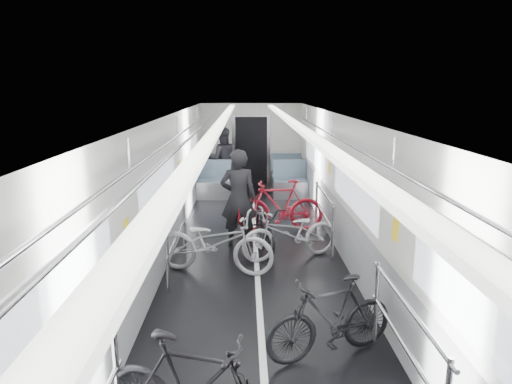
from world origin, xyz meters
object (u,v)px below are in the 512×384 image
at_px(bike_right_mid, 290,233).
at_px(person_seated, 223,159).
at_px(bike_right_near, 331,317).
at_px(person_standing, 238,198).
at_px(bike_left_far, 215,242).
at_px(bike_right_far, 280,206).
at_px(bike_aisle, 265,225).

distance_m(bike_right_mid, person_seated, 5.55).
relative_size(bike_right_near, bike_right_mid, 0.88).
xyz_separation_m(bike_right_near, person_standing, (-1.04, 3.59, 0.44)).
distance_m(bike_left_far, person_standing, 1.37).
xyz_separation_m(bike_right_near, bike_right_far, (-0.22, 4.43, 0.08)).
height_order(bike_left_far, bike_right_mid, bike_left_far).
bearing_deg(person_standing, bike_aisle, 167.49).
relative_size(bike_aisle, person_seated, 0.88).
bearing_deg(bike_aisle, bike_right_near, -90.26).
bearing_deg(bike_right_mid, bike_left_far, -83.75).
distance_m(bike_left_far, bike_right_far, 2.40).
bearing_deg(bike_left_far, person_seated, 14.61).
distance_m(bike_right_far, bike_aisle, 1.00).
bearing_deg(bike_aisle, bike_right_mid, -64.96).
bearing_deg(bike_aisle, bike_left_far, -135.46).
relative_size(bike_right_mid, bike_aisle, 1.10).
xyz_separation_m(person_standing, person_seated, (-0.51, 4.67, -0.01)).
bearing_deg(bike_right_mid, bike_right_near, -15.30).
relative_size(bike_left_far, bike_aisle, 1.20).
distance_m(bike_left_far, bike_right_near, 2.73).
xyz_separation_m(bike_left_far, person_seated, (-0.16, 5.92, 0.39)).
relative_size(bike_right_far, person_standing, 0.98).
bearing_deg(bike_left_far, person_standing, -2.82).
height_order(bike_right_near, bike_aisle, bike_right_near).
bearing_deg(bike_left_far, bike_right_mid, -52.39).
height_order(bike_left_far, person_standing, person_standing).
height_order(bike_right_far, person_standing, person_standing).
distance_m(bike_right_far, person_standing, 1.23).
xyz_separation_m(bike_left_far, bike_aisle, (0.85, 1.15, -0.08)).
relative_size(bike_right_mid, person_standing, 0.96).
bearing_deg(person_seated, bike_aisle, 95.12).
height_order(bike_right_near, bike_right_far, bike_right_far).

